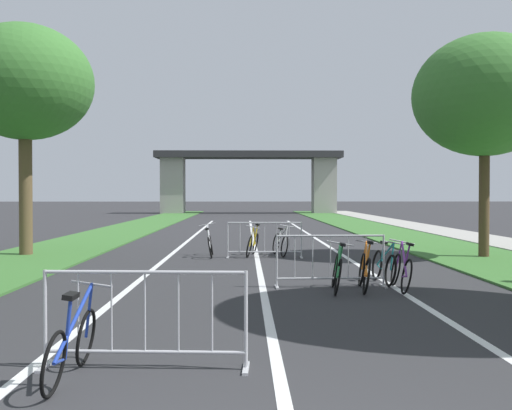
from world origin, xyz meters
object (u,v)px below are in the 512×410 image
bicycle_purple_0 (401,270)px  bicycle_orange_4 (364,271)px  bicycle_yellow_7 (253,244)px  crowd_barrier_nearest (145,320)px  crowd_barrier_third (265,240)px  bicycle_teal_1 (384,266)px  bicycle_silver_6 (210,245)px  tree_left_pine_near (25,83)px  bicycle_blue_5 (72,344)px  tree_right_oak_mid (485,96)px  crowd_barrier_second (330,261)px  bicycle_white_2 (280,244)px  bicycle_green_3 (337,271)px

bicycle_purple_0 → bicycle_orange_4: 0.72m
bicycle_purple_0 → bicycle_yellow_7: bearing=117.0°
bicycle_yellow_7 → crowd_barrier_nearest: bearing=94.1°
crowd_barrier_third → bicycle_teal_1: 5.45m
bicycle_silver_6 → bicycle_yellow_7: (1.27, 0.23, 0.01)m
tree_left_pine_near → bicycle_blue_5: tree_left_pine_near is taller
bicycle_purple_0 → bicycle_yellow_7: bicycle_purple_0 is taller
bicycle_orange_4 → bicycle_yellow_7: bearing=114.1°
tree_right_oak_mid → crowd_barrier_second: tree_right_oak_mid is taller
crowd_barrier_nearest → crowd_barrier_third: (1.63, 10.94, 0.00)m
bicycle_silver_6 → bicycle_yellow_7: size_ratio=0.95×
bicycle_purple_0 → bicycle_silver_6: bearing=126.7°
crowd_barrier_second → bicycle_yellow_7: bearing=103.7°
tree_right_oak_mid → crowd_barrier_third: 7.65m
crowd_barrier_third → tree_left_pine_near: bearing=174.5°
tree_right_oak_mid → bicycle_teal_1: (-4.06, -4.78, -4.35)m
tree_left_pine_near → bicycle_white_2: bearing=-0.6°
crowd_barrier_second → tree_left_pine_near: bearing=143.5°
crowd_barrier_second → crowd_barrier_third: 5.59m
bicycle_teal_1 → bicycle_blue_5: bearing=50.8°
bicycle_white_2 → bicycle_blue_5: size_ratio=1.00×
crowd_barrier_second → bicycle_green_3: bearing=-84.8°
bicycle_teal_1 → bicycle_orange_4: bicycle_orange_4 is taller
bicycle_blue_5 → tree_right_oak_mid: bearing=53.3°
crowd_barrier_nearest → crowd_barrier_third: same height
crowd_barrier_third → bicycle_yellow_7: (-0.34, 0.59, -0.15)m
bicycle_orange_4 → bicycle_yellow_7: size_ratio=0.97×
crowd_barrier_nearest → bicycle_green_3: (2.82, 4.94, -0.13)m
bicycle_yellow_7 → bicycle_teal_1: bearing=126.3°
crowd_barrier_nearest → crowd_barrier_third: 11.06m
bicycle_silver_6 → bicycle_yellow_7: 1.29m
bicycle_teal_1 → bicycle_silver_6: (-3.94, 5.29, 0.00)m
tree_left_pine_near → tree_right_oak_mid: (13.56, -0.83, -0.47)m
bicycle_orange_4 → bicycle_blue_5: 6.77m
crowd_barrier_nearest → bicycle_purple_0: bearing=51.2°
bicycle_green_3 → bicycle_yellow_7: (-1.52, 6.59, -0.01)m
bicycle_teal_1 → bicycle_yellow_7: bicycle_yellow_7 is taller
bicycle_orange_4 → crowd_barrier_third: bearing=112.8°
bicycle_white_2 → crowd_barrier_third: bearing=39.3°
tree_left_pine_near → bicycle_purple_0: size_ratio=4.06×
bicycle_teal_1 → bicycle_green_3: 1.58m
crowd_barrier_third → bicycle_silver_6: (-1.61, 0.36, -0.16)m
tree_left_pine_near → crowd_barrier_nearest: 13.70m
bicycle_purple_0 → bicycle_white_2: 6.75m
crowd_barrier_second → bicycle_yellow_7: 6.23m
crowd_barrier_nearest → bicycle_yellow_7: bearing=83.6°
bicycle_blue_5 → crowd_barrier_nearest: bearing=31.3°
crowd_barrier_third → bicycle_blue_5: bearing=-101.5°
tree_left_pine_near → bicycle_green_3: size_ratio=4.15×
crowd_barrier_third → bicycle_green_3: crowd_barrier_third is taller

